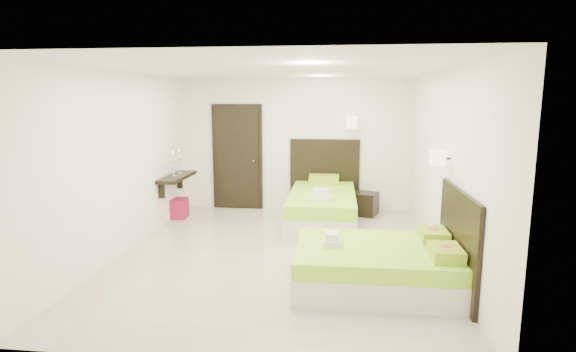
# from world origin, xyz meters

# --- Properties ---
(floor) EXTENTS (5.50, 5.50, 0.00)m
(floor) POSITION_xyz_m (0.00, 0.00, 0.00)
(floor) COLOR #C0B79F
(floor) RESTS_ON ground
(bed_single) EXTENTS (1.38, 2.30, 1.90)m
(bed_single) POSITION_xyz_m (0.57, 1.68, 0.34)
(bed_single) COLOR beige
(bed_single) RESTS_ON ground
(bed_double) EXTENTS (1.91, 1.62, 1.57)m
(bed_double) POSITION_xyz_m (1.38, -0.98, 0.28)
(bed_double) COLOR beige
(bed_double) RESTS_ON ground
(nightstand) EXTENTS (0.61, 0.58, 0.44)m
(nightstand) POSITION_xyz_m (1.34, 2.42, 0.22)
(nightstand) COLOR black
(nightstand) RESTS_ON ground
(ottoman) EXTENTS (0.38, 0.38, 0.37)m
(ottoman) POSITION_xyz_m (-2.18, 1.81, 0.18)
(ottoman) COLOR maroon
(ottoman) RESTS_ON ground
(door) EXTENTS (1.02, 0.15, 2.14)m
(door) POSITION_xyz_m (-1.20, 2.70, 1.05)
(door) COLOR black
(door) RESTS_ON ground
(console_shelf) EXTENTS (0.35, 1.20, 0.78)m
(console_shelf) POSITION_xyz_m (-2.08, 1.60, 0.82)
(console_shelf) COLOR black
(console_shelf) RESTS_ON ground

